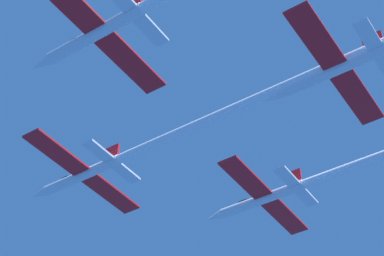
# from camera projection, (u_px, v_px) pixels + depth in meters

# --- Properties ---
(jet_lead) EXTENTS (20.21, 51.47, 3.35)m
(jet_lead) POSITION_uv_depth(u_px,v_px,m) (160.00, 141.00, 81.17)
(jet_lead) COLOR white
(jet_right_wing) EXTENTS (20.21, 53.59, 3.35)m
(jet_right_wing) POSITION_uv_depth(u_px,v_px,m) (356.00, 165.00, 83.28)
(jet_right_wing) COLOR white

